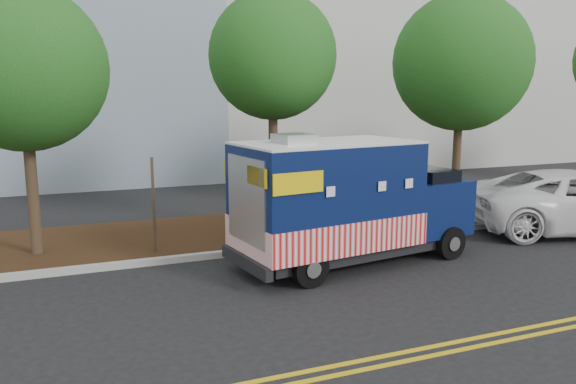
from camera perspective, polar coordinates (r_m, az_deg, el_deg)
name	(u,v)px	position (r m, az deg, el deg)	size (l,w,h in m)	color
ground	(290,268)	(12.62, 0.22, -7.76)	(120.00, 120.00, 0.00)	black
curb	(269,249)	(13.85, -1.95, -5.81)	(120.00, 0.18, 0.15)	#9E9E99
mulch_strip	(244,230)	(15.78, -4.53, -3.85)	(120.00, 4.00, 0.15)	black
centerline_near	(400,353)	(8.94, 11.33, -15.74)	(120.00, 0.10, 0.01)	gold
centerline_far	(410,360)	(8.75, 12.25, -16.36)	(120.00, 0.10, 0.01)	gold
tree_a	(23,68)	(14.03, -25.36, 11.28)	(3.73, 3.73, 6.27)	#38281C
tree_b	(273,56)	(15.70, -1.57, 13.61)	(3.48, 3.48, 6.60)	#38281C
tree_c	(461,63)	(18.44, 17.21, 12.44)	(4.19, 4.19, 6.87)	#38281C
sign_post	(154,208)	(13.50, -13.48, -1.60)	(0.06, 0.06, 2.40)	#473828
food_truck	(345,205)	(12.71, 5.81, -1.32)	(5.96, 2.92, 3.02)	black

